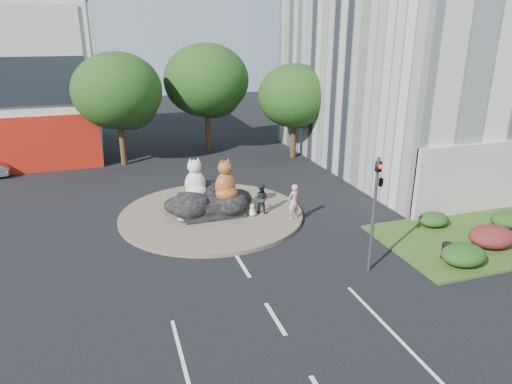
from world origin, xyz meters
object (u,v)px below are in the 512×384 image
Objects in this scene: kitten_white at (252,210)px; pedestrian_dark at (261,198)px; kitten_calico at (182,212)px; cat_white at (195,178)px; pedestrian_pink at (294,202)px; cat_tabby at (225,179)px; litter_bin at (447,251)px.

pedestrian_dark is (0.60, 0.31, 0.47)m from kitten_white.
kitten_calico is at bearing 128.33° from kitten_white.
cat_white reaches higher than pedestrian_pink.
cat_tabby is 1.36× the size of pedestrian_dark.
kitten_white is 0.82m from pedestrian_dark.
litter_bin is (6.73, -7.14, -0.07)m from kitten_white.
pedestrian_dark reaches higher than kitten_white.
cat_tabby reaches higher than pedestrian_pink.
litter_bin is at bearing -91.38° from kitten_white.
cat_white is 1.70m from cat_tabby.
pedestrian_pink reaches higher than litter_bin.
pedestrian_dark is at bearing -66.50° from pedestrian_pink.
pedestrian_pink is (1.95, -1.05, 0.60)m from kitten_white.
pedestrian_pink reaches higher than kitten_calico.
pedestrian_pink is 1.92m from pedestrian_dark.
kitten_white is at bearing 133.30° from litter_bin.
kitten_calico is 12.92m from litter_bin.
cat_white is 1.32× the size of pedestrian_dark.
pedestrian_pink is at bearing -29.41° from cat_white.
cat_tabby is at bearing 31.19° from kitten_calico.
cat_white is 3.00× the size of litter_bin.
pedestrian_pink reaches higher than pedestrian_dark.
kitten_calico is 4.34m from pedestrian_dark.
litter_bin is (4.78, -6.09, -0.68)m from pedestrian_pink.
pedestrian_dark reaches higher than litter_bin.
pedestrian_pink is 7.78m from litter_bin.
kitten_calico is at bearing 160.85° from cat_tabby.
pedestrian_dark is 9.66m from litter_bin.
cat_white is at bearing 106.83° from kitten_white.
pedestrian_pink is at bearing 128.12° from litter_bin.
kitten_calico is 1.39× the size of kitten_white.
kitten_white is (1.30, -0.61, -1.66)m from cat_tabby.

